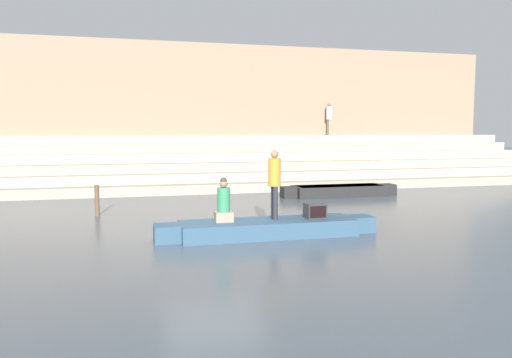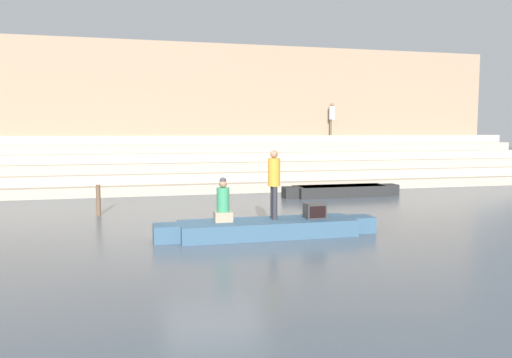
% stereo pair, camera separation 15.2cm
% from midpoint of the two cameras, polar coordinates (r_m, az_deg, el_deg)
% --- Properties ---
extents(ground_plane, '(120.00, 120.00, 0.00)m').
position_cam_midpoint_polar(ground_plane, '(12.52, -4.50, -6.38)').
color(ground_plane, '#4C5660').
extents(ghat_steps, '(36.00, 4.36, 2.38)m').
position_cam_midpoint_polar(ghat_steps, '(23.03, -8.98, 1.12)').
color(ghat_steps, tan).
rests_on(ghat_steps, ground).
extents(back_wall, '(34.20, 1.28, 6.86)m').
position_cam_midpoint_polar(back_wall, '(25.14, -9.51, 7.28)').
color(back_wall, '#937A60').
rests_on(back_wall, ground).
extents(rowboat_main, '(5.51, 1.28, 0.40)m').
position_cam_midpoint_polar(rowboat_main, '(12.27, 1.71, -5.58)').
color(rowboat_main, '#33516B').
rests_on(rowboat_main, ground).
extents(person_standing, '(0.31, 0.31, 1.70)m').
position_cam_midpoint_polar(person_standing, '(12.25, 2.42, -0.02)').
color(person_standing, '#28282D').
rests_on(person_standing, rowboat_main).
extents(person_rowing, '(0.43, 0.34, 1.07)m').
position_cam_midpoint_polar(person_rowing, '(11.98, -3.42, -2.81)').
color(person_rowing, gray).
rests_on(person_rowing, rowboat_main).
extents(tv_set, '(0.49, 0.43, 0.37)m').
position_cam_midpoint_polar(tv_set, '(12.58, 7.07, -3.62)').
color(tv_set, '#2D2D2D').
rests_on(tv_set, rowboat_main).
extents(moored_boat_shore, '(4.79, 1.14, 0.42)m').
position_cam_midpoint_polar(moored_boat_shore, '(20.14, 9.93, -1.30)').
color(moored_boat_shore, black).
rests_on(moored_boat_shore, ground).
extents(mooring_post, '(0.14, 0.14, 0.95)m').
position_cam_midpoint_polar(mooring_post, '(15.92, -17.31, -2.34)').
color(mooring_post, brown).
rests_on(mooring_post, ground).
extents(person_on_steps, '(0.32, 0.32, 1.67)m').
position_cam_midpoint_polar(person_on_steps, '(26.15, 8.85, 7.08)').
color(person_on_steps, gray).
rests_on(person_on_steps, ghat_steps).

